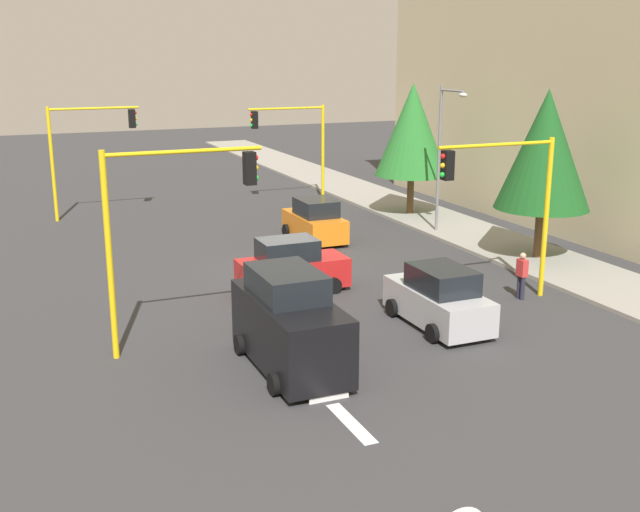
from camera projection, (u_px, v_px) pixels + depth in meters
ground_plane at (287, 275)px, 30.30m from camera, size 120.00×120.00×0.00m
sidewalk_kerb at (448, 225)px, 38.68m from camera, size 80.00×4.00×0.15m
lane_arrow_near at (338, 409)px, 18.92m from camera, size 2.40×1.10×1.10m
apartment_block at (580, 87)px, 40.36m from camera, size 24.00×9.30×13.38m
traffic_signal_near_left at (506, 189)px, 26.07m from camera, size 0.36×4.59×5.68m
traffic_signal_far_right at (87, 140)px, 39.54m from camera, size 0.36×4.59×5.85m
traffic_signal_near_right at (170, 209)px, 21.71m from camera, size 0.36×4.59×5.97m
traffic_signal_far_left at (294, 134)px, 43.88m from camera, size 0.36×4.59×5.56m
street_lamp_curbside at (444, 144)px, 35.85m from camera, size 2.15×0.28×7.00m
tree_roadside_near at (545, 150)px, 31.27m from camera, size 3.89×3.89×7.10m
tree_roadside_mid at (412, 130)px, 40.00m from camera, size 3.83×3.83×6.98m
delivery_van_black at (290, 324)px, 21.13m from camera, size 4.80×2.22×2.77m
car_red at (291, 267)px, 28.07m from camera, size 2.00×3.97×1.98m
car_orange at (315, 222)px, 35.58m from camera, size 3.92×2.10×1.98m
car_silver at (439, 299)px, 24.49m from camera, size 4.18×2.09×1.98m
pedestrian_crossing at (522, 274)px, 27.14m from camera, size 0.40×0.24×1.70m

